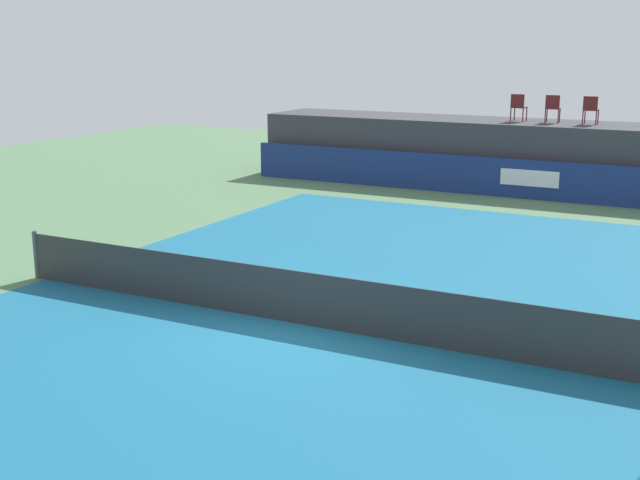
{
  "coord_description": "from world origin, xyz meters",
  "views": [
    {
      "loc": [
        6.62,
        -11.95,
        4.8
      ],
      "look_at": [
        -0.65,
        2.0,
        1.0
      ],
      "focal_mm": 46.67,
      "sensor_mm": 36.0,
      "label": 1
    }
  ],
  "objects_px": {
    "spectator_chair_center": "(591,109)",
    "net_post_near": "(36,255)",
    "spectator_chair_far_left": "(518,106)",
    "tennis_ball": "(130,283)",
    "spectator_chair_left": "(553,107)"
  },
  "relations": [
    {
      "from": "spectator_chair_center",
      "to": "net_post_near",
      "type": "xyz_separation_m",
      "value": [
        -8.22,
        -15.17,
        -2.19
      ]
    },
    {
      "from": "spectator_chair_left",
      "to": "spectator_chair_center",
      "type": "relative_size",
      "value": 1.0
    },
    {
      "from": "spectator_chair_center",
      "to": "net_post_near",
      "type": "bearing_deg",
      "value": -118.46
    },
    {
      "from": "spectator_chair_far_left",
      "to": "net_post_near",
      "type": "height_order",
      "value": "spectator_chair_far_left"
    },
    {
      "from": "spectator_chair_center",
      "to": "net_post_near",
      "type": "distance_m",
      "value": 17.39
    },
    {
      "from": "net_post_near",
      "to": "tennis_ball",
      "type": "xyz_separation_m",
      "value": [
        2.0,
        0.51,
        -0.46
      ]
    },
    {
      "from": "spectator_chair_left",
      "to": "net_post_near",
      "type": "height_order",
      "value": "spectator_chair_left"
    },
    {
      "from": "net_post_near",
      "to": "tennis_ball",
      "type": "distance_m",
      "value": 2.12
    },
    {
      "from": "spectator_chair_center",
      "to": "tennis_ball",
      "type": "height_order",
      "value": "spectator_chair_center"
    },
    {
      "from": "spectator_chair_far_left",
      "to": "spectator_chair_center",
      "type": "distance_m",
      "value": 2.27
    },
    {
      "from": "spectator_chair_center",
      "to": "spectator_chair_far_left",
      "type": "bearing_deg",
      "value": -179.66
    },
    {
      "from": "net_post_near",
      "to": "spectator_chair_far_left",
      "type": "bearing_deg",
      "value": 68.56
    },
    {
      "from": "spectator_chair_far_left",
      "to": "spectator_chair_left",
      "type": "relative_size",
      "value": 1.0
    },
    {
      "from": "spectator_chair_left",
      "to": "spectator_chair_center",
      "type": "distance_m",
      "value": 1.18
    },
    {
      "from": "spectator_chair_far_left",
      "to": "tennis_ball",
      "type": "bearing_deg",
      "value": -105.11
    }
  ]
}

